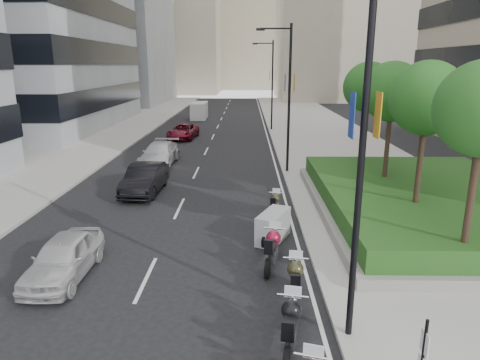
{
  "coord_description": "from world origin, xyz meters",
  "views": [
    {
      "loc": [
        1.72,
        -8.4,
        6.67
      ],
      "look_at": [
        1.45,
        8.85,
        2.0
      ],
      "focal_mm": 32.0,
      "sensor_mm": 36.0,
      "label": 1
    }
  ],
  "objects_px": {
    "lamp_post_0": "(356,140)",
    "motorcycle_6": "(275,205)",
    "motorcycle_4": "(272,249)",
    "car_a": "(64,257)",
    "car_c": "(159,154)",
    "lamp_post_2": "(271,81)",
    "car_d": "(183,131)",
    "motorcycle_2": "(290,326)",
    "lamp_post_1": "(287,92)",
    "car_b": "(145,179)",
    "motorcycle_3": "(295,282)",
    "delivery_van": "(199,111)",
    "motorcycle_5": "(273,227)"
  },
  "relations": [
    {
      "from": "lamp_post_0",
      "to": "motorcycle_6",
      "type": "bearing_deg",
      "value": 97.19
    },
    {
      "from": "motorcycle_4",
      "to": "car_a",
      "type": "distance_m",
      "value": 6.81
    },
    {
      "from": "car_c",
      "to": "car_a",
      "type": "bearing_deg",
      "value": -87.01
    },
    {
      "from": "lamp_post_2",
      "to": "car_a",
      "type": "height_order",
      "value": "lamp_post_2"
    },
    {
      "from": "car_d",
      "to": "motorcycle_6",
      "type": "bearing_deg",
      "value": -66.23
    },
    {
      "from": "motorcycle_2",
      "to": "motorcycle_4",
      "type": "height_order",
      "value": "motorcycle_4"
    },
    {
      "from": "motorcycle_6",
      "to": "car_a",
      "type": "height_order",
      "value": "car_a"
    },
    {
      "from": "lamp_post_1",
      "to": "motorcycle_2",
      "type": "distance_m",
      "value": 18.05
    },
    {
      "from": "car_c",
      "to": "car_d",
      "type": "relative_size",
      "value": 1.04
    },
    {
      "from": "lamp_post_0",
      "to": "car_b",
      "type": "relative_size",
      "value": 1.93
    },
    {
      "from": "car_b",
      "to": "car_d",
      "type": "xyz_separation_m",
      "value": [
        -0.47,
        17.39,
        -0.09
      ]
    },
    {
      "from": "lamp_post_2",
      "to": "motorcycle_6",
      "type": "distance_m",
      "value": 26.46
    },
    {
      "from": "lamp_post_1",
      "to": "motorcycle_3",
      "type": "distance_m",
      "value": 15.9
    },
    {
      "from": "motorcycle_3",
      "to": "motorcycle_4",
      "type": "height_order",
      "value": "motorcycle_4"
    },
    {
      "from": "motorcycle_6",
      "to": "car_a",
      "type": "distance_m",
      "value": 9.24
    },
    {
      "from": "motorcycle_6",
      "to": "car_a",
      "type": "xyz_separation_m",
      "value": [
        -7.16,
        -5.85,
        0.14
      ]
    },
    {
      "from": "motorcycle_2",
      "to": "car_c",
      "type": "relative_size",
      "value": 0.45
    },
    {
      "from": "motorcycle_2",
      "to": "car_b",
      "type": "relative_size",
      "value": 0.5
    },
    {
      "from": "lamp_post_0",
      "to": "car_d",
      "type": "bearing_deg",
      "value": 105.53
    },
    {
      "from": "car_b",
      "to": "motorcycle_2",
      "type": "bearing_deg",
      "value": -61.36
    },
    {
      "from": "motorcycle_4",
      "to": "car_c",
      "type": "height_order",
      "value": "car_c"
    },
    {
      "from": "motorcycle_4",
      "to": "car_b",
      "type": "distance_m",
      "value": 10.66
    },
    {
      "from": "motorcycle_6",
      "to": "car_b",
      "type": "distance_m",
      "value": 7.65
    },
    {
      "from": "car_b",
      "to": "motorcycle_3",
      "type": "bearing_deg",
      "value": -55.49
    },
    {
      "from": "motorcycle_6",
      "to": "delivery_van",
      "type": "bearing_deg",
      "value": 22.08
    },
    {
      "from": "motorcycle_4",
      "to": "car_d",
      "type": "distance_m",
      "value": 26.85
    },
    {
      "from": "motorcycle_2",
      "to": "motorcycle_3",
      "type": "relative_size",
      "value": 1.03
    },
    {
      "from": "motorcycle_2",
      "to": "car_b",
      "type": "distance_m",
      "value": 14.56
    },
    {
      "from": "lamp_post_0",
      "to": "car_a",
      "type": "xyz_separation_m",
      "value": [
        -8.29,
        3.11,
        -4.39
      ]
    },
    {
      "from": "motorcycle_6",
      "to": "car_b",
      "type": "relative_size",
      "value": 0.43
    },
    {
      "from": "motorcycle_6",
      "to": "car_c",
      "type": "distance_m",
      "value": 12.67
    },
    {
      "from": "motorcycle_6",
      "to": "lamp_post_2",
      "type": "bearing_deg",
      "value": 8.07
    },
    {
      "from": "motorcycle_4",
      "to": "car_a",
      "type": "height_order",
      "value": "car_a"
    },
    {
      "from": "motorcycle_2",
      "to": "car_b",
      "type": "height_order",
      "value": "car_b"
    },
    {
      "from": "motorcycle_5",
      "to": "motorcycle_6",
      "type": "bearing_deg",
      "value": 18.9
    },
    {
      "from": "motorcycle_5",
      "to": "motorcycle_6",
      "type": "xyz_separation_m",
      "value": [
        0.25,
        2.78,
        -0.05
      ]
    },
    {
      "from": "car_d",
      "to": "motorcycle_2",
      "type": "bearing_deg",
      "value": -72.23
    },
    {
      "from": "lamp_post_2",
      "to": "motorcycle_4",
      "type": "relative_size",
      "value": 3.83
    },
    {
      "from": "car_a",
      "to": "delivery_van",
      "type": "distance_m",
      "value": 41.79
    },
    {
      "from": "car_c",
      "to": "car_d",
      "type": "distance_m",
      "value": 10.67
    },
    {
      "from": "delivery_van",
      "to": "car_b",
      "type": "bearing_deg",
      "value": -89.51
    },
    {
      "from": "motorcycle_4",
      "to": "motorcycle_5",
      "type": "height_order",
      "value": "motorcycle_4"
    },
    {
      "from": "lamp_post_2",
      "to": "motorcycle_3",
      "type": "bearing_deg",
      "value": -91.72
    },
    {
      "from": "lamp_post_1",
      "to": "motorcycle_6",
      "type": "xyz_separation_m",
      "value": [
        -1.13,
        -8.05,
        -4.53
      ]
    },
    {
      "from": "car_b",
      "to": "delivery_van",
      "type": "xyz_separation_m",
      "value": [
        -0.6,
        32.31,
        0.18
      ]
    },
    {
      "from": "car_d",
      "to": "car_b",
      "type": "bearing_deg",
      "value": -83.57
    },
    {
      "from": "car_c",
      "to": "delivery_van",
      "type": "xyz_separation_m",
      "value": [
        -0.04,
        25.58,
        0.2
      ]
    },
    {
      "from": "motorcycle_2",
      "to": "car_c",
      "type": "height_order",
      "value": "car_c"
    },
    {
      "from": "car_a",
      "to": "motorcycle_2",
      "type": "bearing_deg",
      "value": -26.56
    },
    {
      "from": "car_b",
      "to": "motorcycle_5",
      "type": "bearing_deg",
      "value": -42.57
    }
  ]
}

